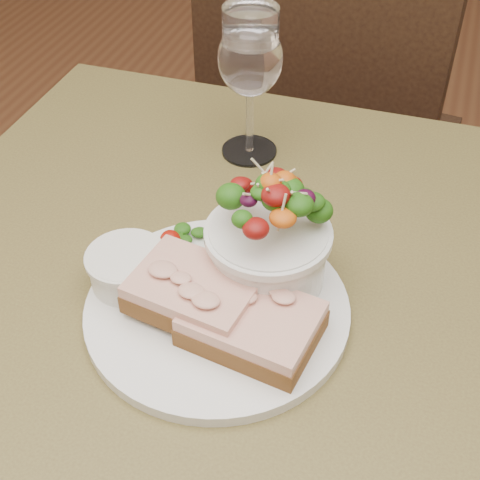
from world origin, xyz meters
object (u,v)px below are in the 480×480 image
(chair_far, at_px, (327,214))
(wine_glass, at_px, (250,63))
(sandwich_front, at_px, (252,324))
(ramekin, at_px, (127,267))
(dinner_plate, at_px, (217,309))
(sandwich_back, at_px, (195,292))
(salad_bowl, at_px, (268,231))
(cafe_table, at_px, (248,365))

(chair_far, relative_size, wine_glass, 5.14)
(chair_far, relative_size, sandwich_front, 6.99)
(chair_far, distance_m, ramekin, 0.88)
(dinner_plate, relative_size, ramekin, 3.47)
(sandwich_back, xyz_separation_m, salad_bowl, (0.05, 0.06, 0.04))
(salad_bowl, relative_size, wine_glass, 0.73)
(chair_far, relative_size, dinner_plate, 3.54)
(cafe_table, height_order, sandwich_back, sandwich_back)
(sandwich_front, xyz_separation_m, ramekin, (-0.14, 0.03, 0.00))
(sandwich_front, relative_size, sandwich_back, 1.01)
(salad_bowl, distance_m, wine_glass, 0.24)
(cafe_table, bearing_deg, salad_bowl, 70.54)
(sandwich_back, xyz_separation_m, ramekin, (-0.08, 0.01, -0.00))
(sandwich_back, distance_m, salad_bowl, 0.09)
(chair_far, bearing_deg, dinner_plate, 98.88)
(sandwich_back, height_order, ramekin, sandwich_back)
(cafe_table, relative_size, dinner_plate, 3.15)
(chair_far, distance_m, dinner_plate, 0.87)
(wine_glass, bearing_deg, salad_bowl, -68.66)
(cafe_table, xyz_separation_m, dinner_plate, (-0.02, -0.02, 0.11))
(cafe_table, relative_size, ramekin, 10.93)
(ramekin, height_order, wine_glass, wine_glass)
(ramekin, relative_size, wine_glass, 0.42)
(chair_far, bearing_deg, wine_glass, 92.92)
(dinner_plate, height_order, ramekin, ramekin)
(chair_far, xyz_separation_m, ramekin, (-0.08, -0.73, 0.49))
(cafe_table, bearing_deg, dinner_plate, -136.05)
(chair_far, relative_size, salad_bowl, 7.09)
(wine_glass, bearing_deg, sandwich_front, -72.48)
(ramekin, bearing_deg, cafe_table, 9.86)
(dinner_plate, xyz_separation_m, wine_glass, (-0.05, 0.27, 0.12))
(dinner_plate, distance_m, sandwich_front, 0.05)
(dinner_plate, bearing_deg, cafe_table, 43.95)
(sandwich_back, bearing_deg, ramekin, 178.54)
(dinner_plate, distance_m, sandwich_back, 0.04)
(cafe_table, distance_m, ramekin, 0.18)
(dinner_plate, height_order, sandwich_back, sandwich_back)
(sandwich_front, bearing_deg, chair_far, 103.20)
(dinner_plate, bearing_deg, wine_glass, 100.77)
(sandwich_back, bearing_deg, sandwich_front, -4.66)
(sandwich_front, distance_m, ramekin, 0.14)
(cafe_table, height_order, dinner_plate, dinner_plate)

